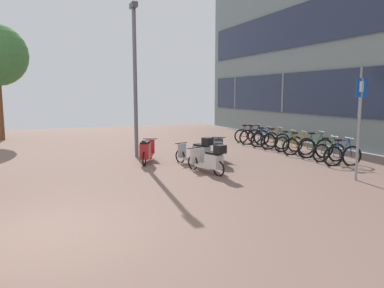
# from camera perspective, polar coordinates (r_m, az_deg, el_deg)

# --- Properties ---
(ground) EXTENTS (21.00, 40.00, 0.13)m
(ground) POSITION_cam_1_polar(r_m,az_deg,el_deg) (7.02, -10.71, -12.15)
(ground) COLOR black
(bicycle_rack_00) EXTENTS (1.33, 0.50, 0.96)m
(bicycle_rack_00) POSITION_cam_1_polar(r_m,az_deg,el_deg) (12.96, 22.56, -1.69)
(bicycle_rack_00) COLOR black
(bicycle_rack_00) RESTS_ON ground
(bicycle_rack_01) EXTENTS (1.27, 0.48, 0.93)m
(bicycle_rack_01) POSITION_cam_1_polar(r_m,az_deg,el_deg) (13.60, 20.69, -1.21)
(bicycle_rack_01) COLOR black
(bicycle_rack_01) RESTS_ON ground
(bicycle_rack_02) EXTENTS (1.40, 0.51, 1.03)m
(bicycle_rack_02) POSITION_cam_1_polar(r_m,az_deg,el_deg) (14.22, 18.85, -0.62)
(bicycle_rack_02) COLOR black
(bicycle_rack_02) RESTS_ON ground
(bicycle_rack_03) EXTENTS (1.30, 0.49, 0.96)m
(bicycle_rack_03) POSITION_cam_1_polar(r_m,az_deg,el_deg) (14.69, 16.38, -0.33)
(bicycle_rack_03) COLOR black
(bicycle_rack_03) RESTS_ON ground
(bicycle_rack_04) EXTENTS (1.25, 0.47, 0.93)m
(bicycle_rack_04) POSITION_cam_1_polar(r_m,az_deg,el_deg) (15.36, 14.92, 0.04)
(bicycle_rack_04) COLOR black
(bicycle_rack_04) RESTS_ON ground
(bicycle_rack_05) EXTENTS (1.33, 0.48, 0.98)m
(bicycle_rack_05) POSITION_cam_1_polar(r_m,az_deg,el_deg) (15.91, 12.95, 0.43)
(bicycle_rack_05) COLOR black
(bicycle_rack_05) RESTS_ON ground
(bicycle_rack_06) EXTENTS (1.31, 0.48, 0.96)m
(bicycle_rack_06) POSITION_cam_1_polar(r_m,az_deg,el_deg) (16.52, 11.32, 0.72)
(bicycle_rack_06) COLOR black
(bicycle_rack_06) RESTS_ON ground
(bicycle_rack_07) EXTENTS (1.30, 0.66, 1.01)m
(bicycle_rack_07) POSITION_cam_1_polar(r_m,az_deg,el_deg) (17.13, 9.75, 1.07)
(bicycle_rack_07) COLOR black
(bicycle_rack_07) RESTS_ON ground
(bicycle_rack_08) EXTENTS (1.22, 0.65, 0.94)m
(bicycle_rack_08) POSITION_cam_1_polar(r_m,az_deg,el_deg) (17.85, 8.79, 1.30)
(bicycle_rack_08) COLOR black
(bicycle_rack_08) RESTS_ON ground
(scooter_near) EXTENTS (0.96, 1.66, 0.84)m
(scooter_near) POSITION_cam_1_polar(r_m,az_deg,el_deg) (12.39, 4.15, -1.18)
(scooter_near) COLOR black
(scooter_near) RESTS_ON ground
(scooter_mid) EXTENTS (0.94, 1.67, 0.81)m
(scooter_mid) POSITION_cam_1_polar(r_m,az_deg,el_deg) (12.47, -7.16, -1.14)
(scooter_mid) COLOR black
(scooter_mid) RESTS_ON ground
(scooter_far) EXTENTS (0.87, 1.66, 1.01)m
(scooter_far) POSITION_cam_1_polar(r_m,az_deg,el_deg) (11.86, 0.98, -1.38)
(scooter_far) COLOR black
(scooter_far) RESTS_ON ground
(scooter_extra) EXTENTS (0.75, 1.62, 0.93)m
(scooter_extra) POSITION_cam_1_polar(r_m,az_deg,el_deg) (10.76, 2.88, -2.51)
(scooter_extra) COLOR black
(scooter_extra) RESTS_ON ground
(parking_sign) EXTENTS (0.40, 0.07, 2.77)m
(parking_sign) POSITION_cam_1_polar(r_m,az_deg,el_deg) (10.78, 24.85, 3.63)
(parking_sign) COLOR gray
(parking_sign) RESTS_ON ground
(lamp_post) EXTENTS (0.20, 0.52, 5.58)m
(lamp_post) POSITION_cam_1_polar(r_m,az_deg,el_deg) (13.69, -8.95, 10.95)
(lamp_post) COLOR slate
(lamp_post) RESTS_ON ground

